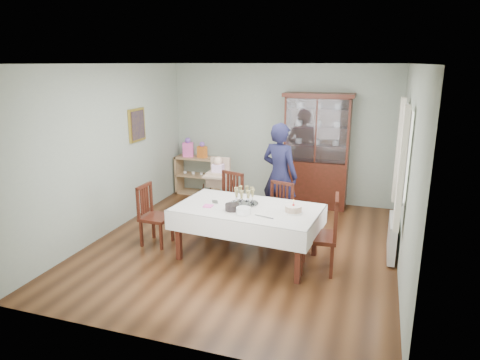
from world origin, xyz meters
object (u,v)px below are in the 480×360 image
at_px(gift_bag_orange, 202,151).
at_px(chair_far_left, 226,215).
at_px(china_cabinet, 316,149).
at_px(chair_end_right, 319,249).
at_px(chair_far_right, 276,224).
at_px(dining_table, 248,232).
at_px(birthday_cake, 293,209).
at_px(sideboard, 197,175).
at_px(chair_end_left, 156,227).
at_px(woman, 280,175).
at_px(high_chair, 218,193).
at_px(champagne_tray, 244,199).
at_px(gift_bag_pink, 188,148).

bearing_deg(gift_bag_orange, chair_far_left, -56.89).
bearing_deg(china_cabinet, chair_end_right, -80.03).
relative_size(chair_far_right, chair_end_right, 0.87).
relative_size(dining_table, birthday_cake, 7.94).
bearing_deg(sideboard, birthday_cake, -45.70).
height_order(chair_end_left, woman, woman).
bearing_deg(high_chair, champagne_tray, -57.26).
bearing_deg(chair_end_left, chair_far_left, -45.88).
distance_m(woman, gift_bag_pink, 2.60).
bearing_deg(sideboard, gift_bag_orange, -8.30).
relative_size(chair_far_right, birthday_cake, 3.49).
xyz_separation_m(high_chair, birthday_cake, (1.66, -1.50, 0.38)).
relative_size(dining_table, chair_far_left, 2.11).
xyz_separation_m(woman, high_chair, (-1.15, 0.11, -0.46)).
relative_size(dining_table, high_chair, 1.89).
height_order(woman, gift_bag_orange, woman).
distance_m(chair_far_right, gift_bag_pink, 3.14).
xyz_separation_m(sideboard, birthday_cake, (2.60, -2.66, 0.41)).
bearing_deg(dining_table, chair_far_left, 127.80).
relative_size(china_cabinet, chair_end_left, 2.33).
xyz_separation_m(chair_far_left, birthday_cake, (1.27, -0.81, 0.51)).
xyz_separation_m(sideboard, chair_end_left, (0.46, -2.63, -0.12)).
bearing_deg(chair_end_left, china_cabinet, -35.74).
bearing_deg(birthday_cake, gift_bag_orange, 132.96).
bearing_deg(birthday_cake, chair_end_left, 179.15).
relative_size(chair_end_right, woman, 0.59).
bearing_deg(sideboard, china_cabinet, -0.49).
bearing_deg(chair_end_right, chair_far_left, -123.71).
xyz_separation_m(chair_end_right, champagne_tray, (-1.11, 0.18, 0.52)).
height_order(dining_table, high_chair, high_chair).
xyz_separation_m(sideboard, high_chair, (0.93, -1.17, 0.03)).
distance_m(chair_far_left, gift_bag_orange, 2.28).
bearing_deg(champagne_tray, dining_table, -50.04).
distance_m(sideboard, high_chair, 1.49).
bearing_deg(woman, champagne_tray, 99.18).
bearing_deg(chair_far_right, gift_bag_orange, 151.16).
bearing_deg(sideboard, champagne_tray, -53.79).
height_order(china_cabinet, chair_end_right, china_cabinet).
relative_size(china_cabinet, gift_bag_orange, 6.49).
bearing_deg(gift_bag_pink, sideboard, 6.18).
distance_m(chair_far_right, birthday_cake, 0.99).
height_order(chair_end_left, birthday_cake, birthday_cake).
bearing_deg(chair_end_left, gift_bag_orange, 9.37).
relative_size(chair_far_right, gift_bag_orange, 2.74).
bearing_deg(chair_far_left, chair_end_left, -120.18).
relative_size(dining_table, sideboard, 2.33).
bearing_deg(dining_table, sideboard, 126.36).
bearing_deg(dining_table, china_cabinet, 78.11).
height_order(high_chair, gift_bag_orange, gift_bag_orange).
height_order(dining_table, birthday_cake, birthday_cake).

